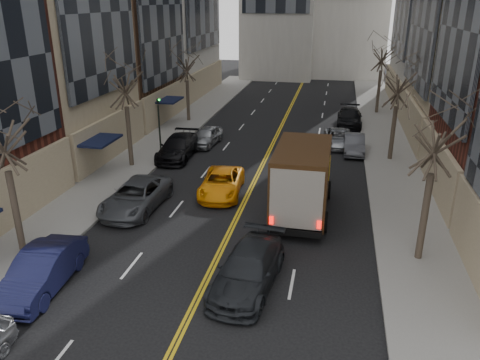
# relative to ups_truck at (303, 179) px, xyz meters

# --- Properties ---
(sidewalk_left) EXTENTS (4.00, 66.00, 0.15)m
(sidewalk_left) POSITION_rel_ups_truck_xyz_m (-12.29, 12.16, -1.90)
(sidewalk_left) COLOR slate
(sidewalk_left) RESTS_ON ground
(sidewalk_right) EXTENTS (4.00, 66.00, 0.15)m
(sidewalk_right) POSITION_rel_ups_truck_xyz_m (5.71, 12.16, -1.90)
(sidewalk_right) COLOR slate
(sidewalk_right) RESTS_ON ground
(tree_lf_mid) EXTENTS (3.20, 3.20, 8.91)m
(tree_lf_mid) POSITION_rel_ups_truck_xyz_m (-12.09, 5.16, 4.62)
(tree_lf_mid) COLOR #382D23
(tree_lf_mid) RESTS_ON sidewalk_left
(tree_lf_far) EXTENTS (3.20, 3.20, 8.12)m
(tree_lf_far) POSITION_rel_ups_truck_xyz_m (-12.09, 18.16, 4.05)
(tree_lf_far) COLOR #382D23
(tree_lf_far) RESTS_ON sidewalk_left
(tree_rt_near) EXTENTS (3.20, 3.20, 8.71)m
(tree_rt_near) POSITION_rel_ups_truck_xyz_m (5.51, -3.84, 4.48)
(tree_rt_near) COLOR #382D23
(tree_rt_near) RESTS_ON sidewalk_right
(tree_rt_mid) EXTENTS (3.20, 3.20, 8.32)m
(tree_rt_mid) POSITION_rel_ups_truck_xyz_m (5.51, 10.16, 4.19)
(tree_rt_mid) COLOR #382D23
(tree_rt_mid) RESTS_ON sidewalk_right
(tree_rt_far) EXTENTS (3.20, 3.20, 9.11)m
(tree_rt_far) POSITION_rel_ups_truck_xyz_m (5.51, 25.16, 4.77)
(tree_rt_far) COLOR #382D23
(tree_rt_far) RESTS_ON sidewalk_right
(traffic_signal) EXTENTS (0.29, 0.26, 4.70)m
(traffic_signal) POSITION_rel_ups_truck_xyz_m (-10.69, 7.16, 0.84)
(traffic_signal) COLOR black
(traffic_signal) RESTS_ON sidewalk_left
(ups_truck) EXTENTS (3.01, 7.19, 3.92)m
(ups_truck) POSITION_rel_ups_truck_xyz_m (0.00, 0.00, 0.00)
(ups_truck) COLOR black
(ups_truck) RESTS_ON ground
(observer_sedan) EXTENTS (2.75, 5.56, 1.55)m
(observer_sedan) POSITION_rel_ups_truck_xyz_m (-1.53, -7.34, -1.20)
(observer_sedan) COLOR black
(observer_sedan) RESTS_ON ground
(taxi) EXTENTS (2.71, 5.16, 1.39)m
(taxi) POSITION_rel_ups_truck_xyz_m (-4.85, 1.74, -1.28)
(taxi) COLOR orange
(taxi) RESTS_ON ground
(pedestrian) EXTENTS (0.40, 0.59, 1.58)m
(pedestrian) POSITION_rel_ups_truck_xyz_m (-0.91, 0.54, -1.18)
(pedestrian) COLOR black
(pedestrian) RESTS_ON ground
(parked_lf_b) EXTENTS (2.07, 5.03, 1.62)m
(parked_lf_b) POSITION_rel_ups_truck_xyz_m (-9.51, -9.16, -1.16)
(parked_lf_b) COLOR #12143A
(parked_lf_b) RESTS_ON ground
(parked_lf_c) EXTENTS (2.71, 5.58, 1.53)m
(parked_lf_c) POSITION_rel_ups_truck_xyz_m (-8.94, -1.30, -1.21)
(parked_lf_c) COLOR #46494D
(parked_lf_c) RESTS_ON ground
(parked_lf_d) EXTENTS (2.41, 5.53, 1.58)m
(parked_lf_d) POSITION_rel_ups_truck_xyz_m (-9.59, 7.74, -1.18)
(parked_lf_d) COLOR black
(parked_lf_d) RESTS_ON ground
(parked_lf_e) EXTENTS (2.05, 4.29, 1.41)m
(parked_lf_e) POSITION_rel_ups_truck_xyz_m (-8.39, 11.23, -1.27)
(parked_lf_e) COLOR #9C9FA3
(parked_lf_e) RESTS_ON ground
(parked_rt_a) EXTENTS (1.47, 4.20, 1.38)m
(parked_rt_a) POSITION_rel_ups_truck_xyz_m (3.01, 11.48, -1.28)
(parked_rt_a) COLOR #44454B
(parked_rt_a) RESTS_ON ground
(parked_rt_b) EXTENTS (2.40, 4.69, 1.27)m
(parked_rt_b) POSITION_rel_ups_truck_xyz_m (1.81, 13.13, -1.34)
(parked_rt_b) COLOR #A5A8AD
(parked_rt_b) RESTS_ON ground
(parked_rt_c) EXTENTS (2.23, 5.37, 1.55)m
(parked_rt_c) POSITION_rel_ups_truck_xyz_m (2.74, 19.61, -1.20)
(parked_rt_c) COLOR black
(parked_rt_c) RESTS_ON ground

